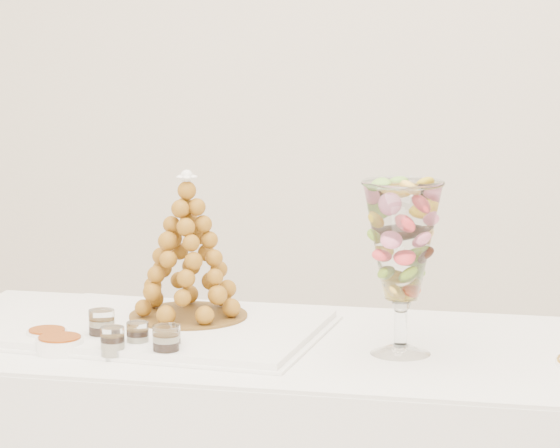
# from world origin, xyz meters

# --- Properties ---
(lace_tray) EXTENTS (0.67, 0.52, 0.02)m
(lace_tray) POSITION_xyz_m (-0.23, 0.30, 0.69)
(lace_tray) COLOR white
(lace_tray) RESTS_ON buffet_table
(macaron_vase) EXTENTS (0.17, 0.17, 0.36)m
(macaron_vase) POSITION_xyz_m (0.29, 0.25, 0.91)
(macaron_vase) COLOR white
(macaron_vase) RESTS_ON buffet_table
(verrine_a) EXTENTS (0.06, 0.06, 0.08)m
(verrine_a) POSITION_xyz_m (-0.35, 0.19, 0.71)
(verrine_a) COLOR white
(verrine_a) RESTS_ON buffet_table
(verrine_b) EXTENTS (0.05, 0.05, 0.06)m
(verrine_b) POSITION_xyz_m (-0.25, 0.15, 0.71)
(verrine_b) COLOR white
(verrine_b) RESTS_ON buffet_table
(verrine_c) EXTENTS (0.06, 0.06, 0.06)m
(verrine_c) POSITION_xyz_m (-0.18, 0.15, 0.71)
(verrine_c) COLOR white
(verrine_c) RESTS_ON buffet_table
(verrine_d) EXTENTS (0.06, 0.06, 0.07)m
(verrine_d) POSITION_xyz_m (-0.29, 0.08, 0.71)
(verrine_d) COLOR white
(verrine_d) RESTS_ON buffet_table
(verrine_e) EXTENTS (0.07, 0.07, 0.07)m
(verrine_e) POSITION_xyz_m (-0.17, 0.09, 0.71)
(verrine_e) COLOR white
(verrine_e) RESTS_ON buffet_table
(ramekin_back) EXTENTS (0.09, 0.09, 0.03)m
(ramekin_back) POSITION_xyz_m (-0.47, 0.17, 0.69)
(ramekin_back) COLOR white
(ramekin_back) RESTS_ON buffet_table
(ramekin_front) EXTENTS (0.10, 0.10, 0.03)m
(ramekin_front) POSITION_xyz_m (-0.41, 0.10, 0.69)
(ramekin_front) COLOR white
(ramekin_front) RESTS_ON buffet_table
(croquembouche) EXTENTS (0.28, 0.28, 0.34)m
(croquembouche) POSITION_xyz_m (-0.21, 0.38, 0.86)
(croquembouche) COLOR brown
(croquembouche) RESTS_ON lace_tray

